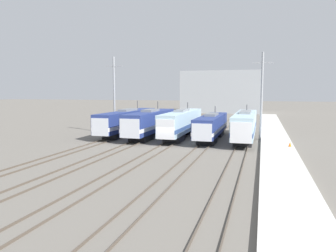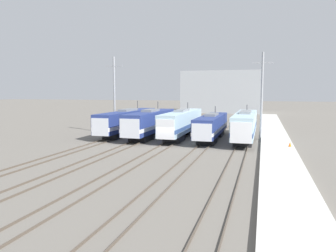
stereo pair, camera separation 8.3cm
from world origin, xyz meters
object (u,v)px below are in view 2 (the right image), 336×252
(locomotive_center_right, at_px, (211,126))
(locomotive_far_right, at_px, (245,125))
(locomotive_center_left, at_px, (150,123))
(catenary_tower_right, at_px, (262,95))
(locomotive_far_left, at_px, (127,121))
(traffic_cone, at_px, (290,144))
(locomotive_center, at_px, (181,123))
(catenary_tower_left, at_px, (114,94))

(locomotive_center_right, bearing_deg, locomotive_far_right, 9.10)
(locomotive_center_left, height_order, catenary_tower_right, catenary_tower_right)
(locomotive_far_left, height_order, traffic_cone, locomotive_far_left)
(locomotive_far_left, height_order, locomotive_center_left, locomotive_far_left)
(locomotive_center, height_order, locomotive_far_right, locomotive_center)
(locomotive_center_right, bearing_deg, traffic_cone, -26.63)
(locomotive_center_right, height_order, locomotive_far_right, locomotive_far_right)
(locomotive_far_right, distance_m, traffic_cone, 8.55)
(catenary_tower_left, height_order, traffic_cone, catenary_tower_left)
(catenary_tower_right, bearing_deg, catenary_tower_left, 180.00)
(catenary_tower_right, height_order, traffic_cone, catenary_tower_right)
(traffic_cone, bearing_deg, locomotive_far_right, 133.49)
(locomotive_far_left, relative_size, locomotive_far_right, 1.07)
(locomotive_center_left, height_order, traffic_cone, locomotive_center_left)
(locomotive_center, xyz_separation_m, traffic_cone, (15.45, -6.44, -1.58))
(catenary_tower_left, bearing_deg, locomotive_center_left, -16.06)
(catenary_tower_left, bearing_deg, locomotive_center_right, -7.09)
(catenary_tower_right, bearing_deg, locomotive_center, -175.49)
(locomotive_far_right, xyz_separation_m, catenary_tower_right, (2.23, 1.28, 4.46))
(locomotive_far_right, bearing_deg, locomotive_center_left, -177.27)
(locomotive_center_left, xyz_separation_m, traffic_cone, (20.28, -5.41, -1.57))
(locomotive_far_left, bearing_deg, traffic_cone, -17.27)
(locomotive_center_left, bearing_deg, locomotive_far_left, 153.58)
(locomotive_center_right, distance_m, locomotive_far_right, 4.90)
(locomotive_far_left, xyz_separation_m, catenary_tower_right, (21.56, -0.43, 4.50))
(locomotive_center_left, bearing_deg, locomotive_far_right, 2.73)
(catenary_tower_left, relative_size, traffic_cone, 21.92)
(locomotive_far_right, bearing_deg, catenary_tower_right, 29.88)
(locomotive_center_left, bearing_deg, catenary_tower_right, 6.72)
(locomotive_center, distance_m, locomotive_far_right, 9.67)
(locomotive_center_right, xyz_separation_m, catenary_tower_right, (7.06, 2.05, 4.65))
(locomotive_far_left, height_order, catenary_tower_left, catenary_tower_left)
(catenary_tower_right, relative_size, traffic_cone, 21.92)
(locomotive_far_left, xyz_separation_m, locomotive_center_left, (4.83, -2.40, 0.06))
(locomotive_center_left, bearing_deg, locomotive_center_right, -0.49)
(locomotive_center_left, xyz_separation_m, locomotive_center_right, (9.66, -0.08, -0.21))
(locomotive_far_right, relative_size, traffic_cone, 32.10)
(locomotive_far_left, bearing_deg, locomotive_center_right, -9.72)
(locomotive_far_right, xyz_separation_m, traffic_cone, (5.78, -6.10, -1.55))
(catenary_tower_left, distance_m, traffic_cone, 28.75)
(locomotive_far_left, bearing_deg, locomotive_center_left, -26.42)
(locomotive_far_right, xyz_separation_m, catenary_tower_left, (-21.35, 1.28, 4.46))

